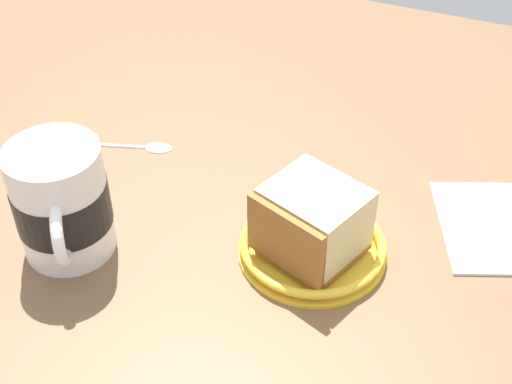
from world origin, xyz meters
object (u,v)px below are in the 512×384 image
Objects in this scene: cake_slice at (312,221)px; teaspoon at (137,145)px; tea_mug at (62,202)px; folded_napkin at (493,225)px; small_plate at (312,246)px.

cake_slice is 24.63cm from teaspoon.
tea_mug is 40.17cm from folded_napkin.
small_plate is 3.31cm from cake_slice.
folded_napkin is (-14.84, -10.29, -3.84)cm from cake_slice.
cake_slice is 18.46cm from folded_napkin.
teaspoon is at bearing -18.59° from small_plate.
cake_slice reaches higher than small_plate.
folded_napkin is (-14.74, -10.04, -0.54)cm from small_plate.
small_plate is 22.74cm from tea_mug.
teaspoon is 1.02× the size of folded_napkin.
cake_slice is (0.09, 0.26, 3.30)cm from small_plate.
small_plate is 1.33× the size of cake_slice.
tea_mug is at bearing 27.00° from folded_napkin.
cake_slice reaches higher than teaspoon.
tea_mug is 0.84× the size of teaspoon.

